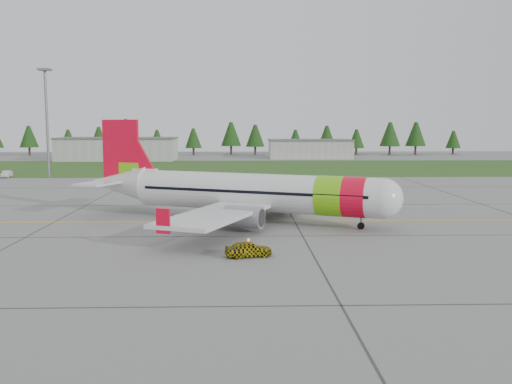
{
  "coord_description": "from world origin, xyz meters",
  "views": [
    {
      "loc": [
        4.36,
        -50.84,
        10.14
      ],
      "look_at": [
        5.88,
        4.57,
        3.51
      ],
      "focal_mm": 40.0,
      "sensor_mm": 36.0,
      "label": 1
    }
  ],
  "objects": [
    {
      "name": "service_van",
      "position": [
        -40.21,
        58.51,
        1.95
      ],
      "size": [
        1.52,
        1.46,
        3.91
      ],
      "primitive_type": "imported",
      "rotation": [
        0.0,
        0.0,
        0.13
      ],
      "color": "silver",
      "rests_on": "ground"
    },
    {
      "name": "aircraft",
      "position": [
        5.09,
        7.91,
        3.06
      ],
      "size": [
        33.36,
        31.68,
        10.62
      ],
      "rotation": [
        0.0,
        0.0,
        -0.4
      ],
      "color": "silver",
      "rests_on": "ground"
    },
    {
      "name": "hangar_west",
      "position": [
        -30.0,
        110.0,
        3.0
      ],
      "size": [
        32.0,
        14.0,
        6.0
      ],
      "primitive_type": "cube",
      "color": "#A8A8A3",
      "rests_on": "ground"
    },
    {
      "name": "grass_strip",
      "position": [
        0.0,
        82.0,
        0.01
      ],
      "size": [
        320.0,
        50.0,
        0.03
      ],
      "primitive_type": "cube",
      "color": "#30561E",
      "rests_on": "ground"
    },
    {
      "name": "follow_me_car",
      "position": [
        4.95,
        -8.02,
        1.8
      ],
      "size": [
        1.53,
        1.7,
        3.6
      ],
      "primitive_type": "imported",
      "rotation": [
        0.0,
        0.0,
        1.81
      ],
      "color": "#D1B90B",
      "rests_on": "ground"
    },
    {
      "name": "ground",
      "position": [
        0.0,
        0.0,
        0.0
      ],
      "size": [
        320.0,
        320.0,
        0.0
      ],
      "primitive_type": "plane",
      "color": "gray",
      "rests_on": "ground"
    },
    {
      "name": "taxi_guideline",
      "position": [
        0.0,
        8.0,
        0.01
      ],
      "size": [
        120.0,
        0.25,
        0.02
      ],
      "primitive_type": "cube",
      "color": "gold",
      "rests_on": "ground"
    },
    {
      "name": "hangar_east",
      "position": [
        25.0,
        118.0,
        2.6
      ],
      "size": [
        24.0,
        12.0,
        5.2
      ],
      "primitive_type": "cube",
      "color": "#A8A8A3",
      "rests_on": "ground"
    },
    {
      "name": "treeline",
      "position": [
        0.0,
        138.0,
        5.0
      ],
      "size": [
        160.0,
        8.0,
        10.0
      ],
      "primitive_type": null,
      "color": "#1C3F14",
      "rests_on": "ground"
    },
    {
      "name": "floodlight_mast",
      "position": [
        -32.0,
        58.0,
        10.0
      ],
      "size": [
        0.5,
        0.5,
        20.0
      ],
      "primitive_type": "cylinder",
      "color": "slate",
      "rests_on": "ground"
    }
  ]
}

